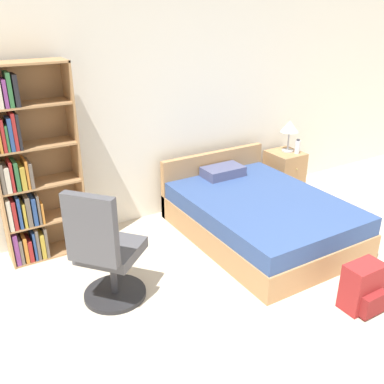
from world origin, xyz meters
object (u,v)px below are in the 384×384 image
(bookshelf, at_px, (26,171))
(nightstand, at_px, (284,172))
(table_lamp, at_px, (290,128))
(water_bottle, at_px, (297,147))
(office_chair, at_px, (106,254))
(bed, at_px, (257,214))
(backpack_red, at_px, (363,288))

(bookshelf, bearing_deg, nightstand, -0.74)
(table_lamp, xyz_separation_m, water_bottle, (0.05, -0.13, -0.24))
(bookshelf, distance_m, office_chair, 1.25)
(table_lamp, bearing_deg, nightstand, -156.81)
(bookshelf, relative_size, nightstand, 3.39)
(bed, distance_m, backpack_red, 1.49)
(nightstand, bearing_deg, backpack_red, -116.72)
(office_chair, bearing_deg, water_bottle, 17.47)
(office_chair, height_order, table_lamp, office_chair)
(bed, bearing_deg, water_bottle, 29.10)
(bed, distance_m, water_bottle, 1.42)
(bookshelf, bearing_deg, bed, -19.96)
(nightstand, distance_m, water_bottle, 0.41)
(bed, xyz_separation_m, water_bottle, (1.18, 0.66, 0.42))
(office_chair, bearing_deg, nightstand, 19.89)
(bed, height_order, table_lamp, table_lamp)
(bed, bearing_deg, office_chair, -170.74)
(bed, height_order, nightstand, bed)
(bookshelf, height_order, backpack_red, bookshelf)
(bed, relative_size, office_chair, 1.80)
(office_chair, relative_size, table_lamp, 2.61)
(office_chair, height_order, water_bottle, office_chair)
(bookshelf, height_order, table_lamp, bookshelf)
(office_chair, distance_m, table_lamp, 3.24)
(water_bottle, height_order, backpack_red, water_bottle)
(table_lamp, height_order, backpack_red, table_lamp)
(office_chair, bearing_deg, backpack_red, -32.71)
(bookshelf, height_order, water_bottle, bookshelf)
(backpack_red, bearing_deg, office_chair, 147.29)
(backpack_red, bearing_deg, bookshelf, 133.56)
(bed, bearing_deg, bookshelf, 160.04)
(office_chair, distance_m, backpack_red, 2.21)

